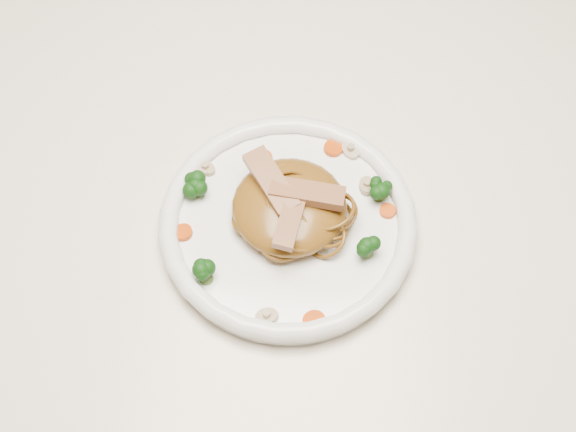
{
  "coord_description": "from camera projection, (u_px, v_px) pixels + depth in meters",
  "views": [
    {
      "loc": [
        0.06,
        -0.45,
        1.48
      ],
      "look_at": [
        0.02,
        -0.04,
        0.78
      ],
      "focal_mm": 49.99,
      "sensor_mm": 36.0,
      "label": 1
    }
  ],
  "objects": [
    {
      "name": "carrot_2",
      "position": [
        388.0,
        211.0,
        0.83
      ],
      "size": [
        0.02,
        0.02,
        0.0
      ],
      "primitive_type": "cylinder",
      "rotation": [
        0.0,
        0.0,
        -0.3
      ],
      "color": "#D35007",
      "rests_on": "plate"
    },
    {
      "name": "plate",
      "position": [
        288.0,
        227.0,
        0.83
      ],
      "size": [
        0.29,
        0.29,
        0.02
      ],
      "primitive_type": "cylinder",
      "rotation": [
        0.0,
        0.0,
        -0.13
      ],
      "color": "white",
      "rests_on": "table"
    },
    {
      "name": "carrot_0",
      "position": [
        333.0,
        148.0,
        0.87
      ],
      "size": [
        0.03,
        0.03,
        0.0
      ],
      "primitive_type": "cylinder",
      "rotation": [
        0.0,
        0.0,
        0.26
      ],
      "color": "#D35007",
      "rests_on": "plate"
    },
    {
      "name": "ground",
      "position": [
        281.0,
        409.0,
        1.5
      ],
      "size": [
        4.0,
        4.0,
        0.0
      ],
      "primitive_type": "plane",
      "color": "#4D2C1A",
      "rests_on": "ground"
    },
    {
      "name": "noodle_mound",
      "position": [
        289.0,
        207.0,
        0.81
      ],
      "size": [
        0.15,
        0.15,
        0.04
      ],
      "primitive_type": "ellipsoid",
      "rotation": [
        0.0,
        0.0,
        0.37
      ],
      "color": "brown",
      "rests_on": "plate"
    },
    {
      "name": "carrot_3",
      "position": [
        262.0,
        158.0,
        0.86
      ],
      "size": [
        0.03,
        0.03,
        0.0
      ],
      "primitive_type": "cylinder",
      "rotation": [
        0.0,
        0.0,
        0.42
      ],
      "color": "#D35007",
      "rests_on": "plate"
    },
    {
      "name": "mushroom_3",
      "position": [
        351.0,
        150.0,
        0.86
      ],
      "size": [
        0.03,
        0.03,
        0.01
      ],
      "primitive_type": "cylinder",
      "rotation": [
        0.0,
        0.0,
        2.19
      ],
      "color": "beige",
      "rests_on": "plate"
    },
    {
      "name": "chicken_c",
      "position": [
        290.0,
        220.0,
        0.78
      ],
      "size": [
        0.03,
        0.07,
        0.01
      ],
      "primitive_type": "cube",
      "rotation": [
        0.0,
        0.0,
        4.57
      ],
      "color": "#A7754F",
      "rests_on": "noodle_mound"
    },
    {
      "name": "mushroom_2",
      "position": [
        206.0,
        168.0,
        0.85
      ],
      "size": [
        0.03,
        0.03,
        0.01
      ],
      "primitive_type": "cylinder",
      "rotation": [
        0.0,
        0.0,
        -0.41
      ],
      "color": "beige",
      "rests_on": "plate"
    },
    {
      "name": "broccoli_3",
      "position": [
        368.0,
        246.0,
        0.79
      ],
      "size": [
        0.03,
        0.03,
        0.03
      ],
      "primitive_type": null,
      "rotation": [
        0.0,
        0.0,
        -0.08
      ],
      "color": "#12400D",
      "rests_on": "plate"
    },
    {
      "name": "carrot_1",
      "position": [
        183.0,
        232.0,
        0.81
      ],
      "size": [
        0.02,
        0.02,
        0.0
      ],
      "primitive_type": "cylinder",
      "rotation": [
        0.0,
        0.0,
        0.31
      ],
      "color": "#D35007",
      "rests_on": "plate"
    },
    {
      "name": "mushroom_1",
      "position": [
        367.0,
        186.0,
        0.84
      ],
      "size": [
        0.03,
        0.03,
        0.01
      ],
      "primitive_type": "cylinder",
      "rotation": [
        0.0,
        0.0,
        1.65
      ],
      "color": "beige",
      "rests_on": "plate"
    },
    {
      "name": "table",
      "position": [
        277.0,
        242.0,
        0.94
      ],
      "size": [
        1.2,
        0.8,
        0.75
      ],
      "color": "silver",
      "rests_on": "ground"
    },
    {
      "name": "mushroom_0",
      "position": [
        267.0,
        316.0,
        0.77
      ],
      "size": [
        0.03,
        0.03,
        0.01
      ],
      "primitive_type": "cylinder",
      "rotation": [
        0.0,
        0.0,
        0.23
      ],
      "color": "beige",
      "rests_on": "plate"
    },
    {
      "name": "broccoli_1",
      "position": [
        196.0,
        185.0,
        0.83
      ],
      "size": [
        0.02,
        0.02,
        0.03
      ],
      "primitive_type": null,
      "rotation": [
        0.0,
        0.0,
        -0.06
      ],
      "color": "#12400D",
      "rests_on": "plate"
    },
    {
      "name": "broccoli_0",
      "position": [
        380.0,
        188.0,
        0.82
      ],
      "size": [
        0.04,
        0.04,
        0.03
      ],
      "primitive_type": null,
      "rotation": [
        0.0,
        0.0,
        -0.37
      ],
      "color": "#12400D",
      "rests_on": "plate"
    },
    {
      "name": "chicken_a",
      "position": [
        307.0,
        193.0,
        0.79
      ],
      "size": [
        0.08,
        0.03,
        0.01
      ],
      "primitive_type": "cube",
      "rotation": [
        0.0,
        0.0,
        -0.08
      ],
      "color": "#A7754F",
      "rests_on": "noodle_mound"
    },
    {
      "name": "carrot_4",
      "position": [
        314.0,
        321.0,
        0.76
      ],
      "size": [
        0.02,
        0.02,
        0.0
      ],
      "primitive_type": "cylinder",
      "rotation": [
        0.0,
        0.0,
        -0.04
      ],
      "color": "#D35007",
      "rests_on": "plate"
    },
    {
      "name": "chicken_b",
      "position": [
        271.0,
        181.0,
        0.8
      ],
      "size": [
        0.06,
        0.08,
        0.01
      ],
      "primitive_type": "cube",
      "rotation": [
        0.0,
        0.0,
        2.18
      ],
      "color": "#A7754F",
      "rests_on": "noodle_mound"
    },
    {
      "name": "broccoli_2",
      "position": [
        205.0,
        273.0,
        0.78
      ],
      "size": [
        0.03,
        0.03,
        0.03
      ],
      "primitive_type": null,
      "rotation": [
        0.0,
        0.0,
        0.21
      ],
      "color": "#12400D",
      "rests_on": "plate"
    }
  ]
}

